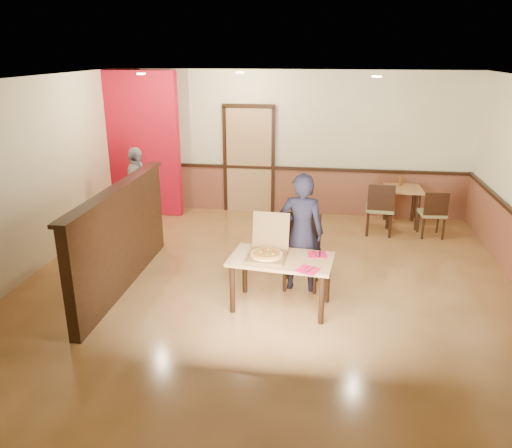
{
  "coord_description": "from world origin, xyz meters",
  "views": [
    {
      "loc": [
        0.72,
        -6.25,
        3.17
      ],
      "look_at": [
        -0.17,
        0.0,
        0.94
      ],
      "focal_mm": 35.0,
      "sensor_mm": 36.0,
      "label": 1
    }
  ],
  "objects": [
    {
      "name": "floor",
      "position": [
        0.0,
        0.0,
        0.0
      ],
      "size": [
        7.0,
        7.0,
        0.0
      ],
      "primitive_type": "plane",
      "color": "#C0884A",
      "rests_on": "ground"
    },
    {
      "name": "ceiling",
      "position": [
        0.0,
        0.0,
        2.8
      ],
      "size": [
        7.0,
        7.0,
        0.0
      ],
      "primitive_type": "plane",
      "rotation": [
        3.14,
        0.0,
        0.0
      ],
      "color": "black",
      "rests_on": "wall_back"
    },
    {
      "name": "wall_back",
      "position": [
        0.0,
        3.5,
        1.4
      ],
      "size": [
        7.0,
        0.0,
        7.0
      ],
      "primitive_type": "plane",
      "rotation": [
        1.57,
        0.0,
        0.0
      ],
      "color": "beige",
      "rests_on": "floor"
    },
    {
      "name": "wall_left",
      "position": [
        -3.5,
        0.0,
        1.4
      ],
      "size": [
        0.0,
        7.0,
        7.0
      ],
      "primitive_type": "plane",
      "rotation": [
        1.57,
        0.0,
        1.57
      ],
      "color": "beige",
      "rests_on": "floor"
    },
    {
      "name": "wainscot_back",
      "position": [
        0.0,
        3.47,
        0.45
      ],
      "size": [
        7.0,
        0.04,
        0.9
      ],
      "primitive_type": "cube",
      "color": "brown",
      "rests_on": "floor"
    },
    {
      "name": "chair_rail_back",
      "position": [
        0.0,
        3.45,
        0.92
      ],
      "size": [
        7.0,
        0.06,
        0.06
      ],
      "primitive_type": "cube",
      "color": "black",
      "rests_on": "wall_back"
    },
    {
      "name": "back_door",
      "position": [
        -0.8,
        3.46,
        1.05
      ],
      "size": [
        0.9,
        0.06,
        2.1
      ],
      "primitive_type": "cube",
      "color": "tan",
      "rests_on": "wall_back"
    },
    {
      "name": "booth_partition",
      "position": [
        -2.0,
        -0.2,
        0.74
      ],
      "size": [
        0.2,
        3.1,
        1.44
      ],
      "color": "black",
      "rests_on": "floor"
    },
    {
      "name": "red_accent_panel",
      "position": [
        -2.9,
        3.0,
        1.4
      ],
      "size": [
        1.6,
        0.2,
        2.78
      ],
      "primitive_type": "cube",
      "color": "#B40C21",
      "rests_on": "floor"
    },
    {
      "name": "spot_a",
      "position": [
        -2.3,
        1.8,
        2.78
      ],
      "size": [
        0.14,
        0.14,
        0.02
      ],
      "primitive_type": "cylinder",
      "color": "beige",
      "rests_on": "ceiling"
    },
    {
      "name": "spot_b",
      "position": [
        -0.8,
        2.5,
        2.78
      ],
      "size": [
        0.14,
        0.14,
        0.02
      ],
      "primitive_type": "cylinder",
      "color": "beige",
      "rests_on": "ceiling"
    },
    {
      "name": "spot_c",
      "position": [
        1.4,
        1.5,
        2.78
      ],
      "size": [
        0.14,
        0.14,
        0.02
      ],
      "primitive_type": "cylinder",
      "color": "beige",
      "rests_on": "ceiling"
    },
    {
      "name": "main_table",
      "position": [
        0.23,
        -0.51,
        0.58
      ],
      "size": [
        1.36,
        0.87,
        0.69
      ],
      "rotation": [
        0.0,
        0.0,
        -0.11
      ],
      "color": "tan",
      "rests_on": "floor"
    },
    {
      "name": "diner_chair",
      "position": [
        0.45,
        0.21,
        0.55
      ],
      "size": [
        0.52,
        0.52,
        1.01
      ],
      "rotation": [
        0.0,
        0.0,
        -0.04
      ],
      "color": "olive",
      "rests_on": "floor"
    },
    {
      "name": "side_chair_left",
      "position": [
        1.71,
        2.38,
        0.53
      ],
      "size": [
        0.52,
        0.52,
        0.96
      ],
      "rotation": [
        0.0,
        0.0,
        3.05
      ],
      "color": "olive",
      "rests_on": "floor"
    },
    {
      "name": "side_chair_right",
      "position": [
        2.62,
        2.39,
        0.47
      ],
      "size": [
        0.46,
        0.46,
        0.86
      ],
      "rotation": [
        0.0,
        0.0,
        3.22
      ],
      "color": "olive",
      "rests_on": "floor"
    },
    {
      "name": "side_table",
      "position": [
        2.17,
        3.0,
        0.55
      ],
      "size": [
        0.68,
        0.68,
        0.73
      ],
      "rotation": [
        0.0,
        0.0,
        -0.0
      ],
      "color": "tan",
      "rests_on": "floor"
    },
    {
      "name": "diner",
      "position": [
        0.44,
        0.06,
        0.83
      ],
      "size": [
        0.63,
        0.44,
        1.65
      ],
      "primitive_type": "imported",
      "rotation": [
        0.0,
        0.0,
        3.07
      ],
      "color": "black",
      "rests_on": "floor"
    },
    {
      "name": "passerby",
      "position": [
        -2.64,
        2.09,
        0.76
      ],
      "size": [
        0.48,
        0.93,
        1.52
      ],
      "primitive_type": "imported",
      "rotation": [
        0.0,
        0.0,
        1.7
      ],
      "color": "#9D9CA5",
      "rests_on": "floor"
    },
    {
      "name": "pizza_box",
      "position": [
        0.05,
        -0.49,
        0.75
      ],
      "size": [
        0.52,
        0.6,
        0.5
      ],
      "rotation": [
        0.0,
        0.0,
        -0.07
      ],
      "color": "brown",
      "rests_on": "main_table"
    },
    {
      "name": "pizza",
      "position": [
        0.04,
        -0.54,
        0.74
      ],
      "size": [
        0.42,
        0.42,
        0.03
      ],
      "primitive_type": "cylinder",
      "rotation": [
        0.0,
        0.0,
        0.03
      ],
      "color": "#E7A354",
      "rests_on": "pizza_box"
    },
    {
      "name": "napkin_near",
      "position": [
        0.57,
        -0.83,
        0.69
      ],
      "size": [
        0.32,
        0.32,
        0.01
      ],
      "rotation": [
        0.0,
        0.0,
        -0.42
      ],
      "color": "red",
      "rests_on": "main_table"
    },
    {
      "name": "napkin_far",
      "position": [
        0.67,
        -0.34,
        0.69
      ],
      "size": [
        0.26,
        0.26,
        0.01
      ],
      "rotation": [
        0.0,
        0.0,
        0.11
      ],
      "color": "red",
      "rests_on": "main_table"
    },
    {
      "name": "condiment",
      "position": [
        2.13,
        3.14,
        0.8
      ],
      "size": [
        0.06,
        0.06,
        0.14
      ],
      "primitive_type": "cylinder",
      "color": "brown",
      "rests_on": "side_table"
    }
  ]
}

